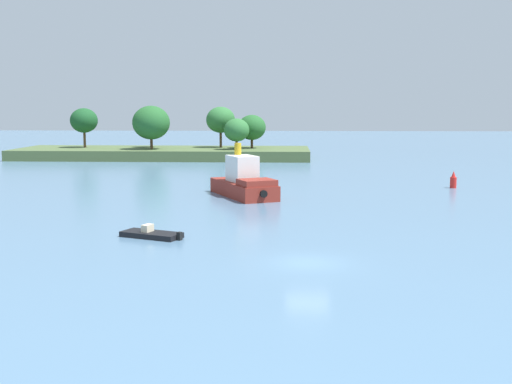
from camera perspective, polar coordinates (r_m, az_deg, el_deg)
The scene contains 5 objects.
ground_plane at distance 37.10m, azimuth 4.64°, elevation -6.33°, with size 400.00×400.00×0.00m, color slate.
treeline_island at distance 112.00m, azimuth -7.86°, elevation 4.30°, with size 50.47×15.85×9.08m.
tugboat at distance 63.67m, azimuth -1.09°, elevation 0.82°, with size 7.53×10.44×5.27m.
small_motorboat at distance 44.57m, azimuth -9.31°, elevation -3.74°, with size 4.56×3.20×0.87m.
channel_buoy_red at distance 73.67m, azimuth 17.23°, elevation 0.97°, with size 0.70×0.70×1.90m.
Camera 1 is at (-1.26, -35.98, 8.95)m, focal length 44.72 mm.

